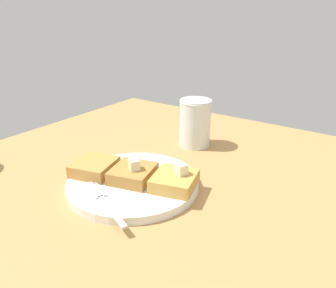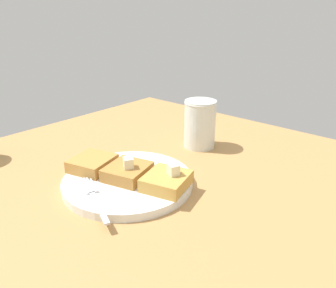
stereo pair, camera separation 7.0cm
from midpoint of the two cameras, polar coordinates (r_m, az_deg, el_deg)
name	(u,v)px [view 1 (the left image)]	position (r cm, az deg, el deg)	size (l,w,h in cm)	color
table_surface	(161,193)	(63.75, -4.41, -8.52)	(96.21, 96.21, 2.79)	#B2824B
plate	(133,182)	(63.10, -9.27, -6.70)	(24.80, 24.80, 1.57)	white
toast_slice_left	(174,181)	(58.98, -2.29, -6.53)	(7.36, 7.95, 2.42)	gold
toast_slice_middle	(133,174)	(62.22, -9.38, -5.19)	(7.36, 7.95, 2.42)	#B07937
toast_slice_right	(95,167)	(66.34, -15.66, -3.94)	(7.36, 7.95, 2.42)	#BC853F
butter_pat_primary	(180,170)	(57.90, -1.42, -4.65)	(1.95, 1.76, 1.95)	#F7ECC3
butter_pat_secondary	(134,165)	(60.63, -9.23, -3.64)	(1.95, 1.76, 1.95)	#F0E8C2
fork	(104,200)	(57.30, -14.69, -9.47)	(15.22, 7.76, 0.36)	silver
syrup_jar	(195,124)	(79.56, 2.23, 3.41)	(7.78, 7.78, 11.49)	#45200C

